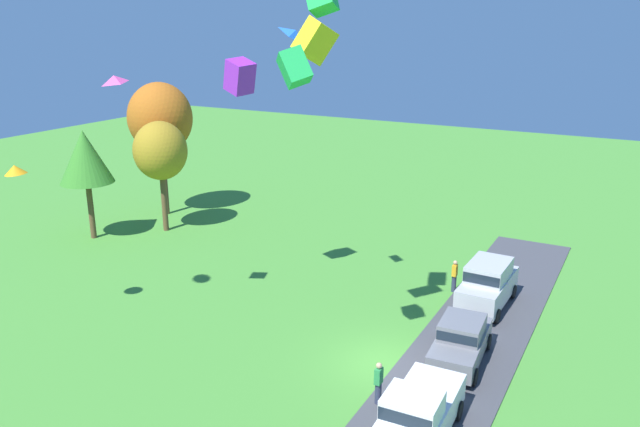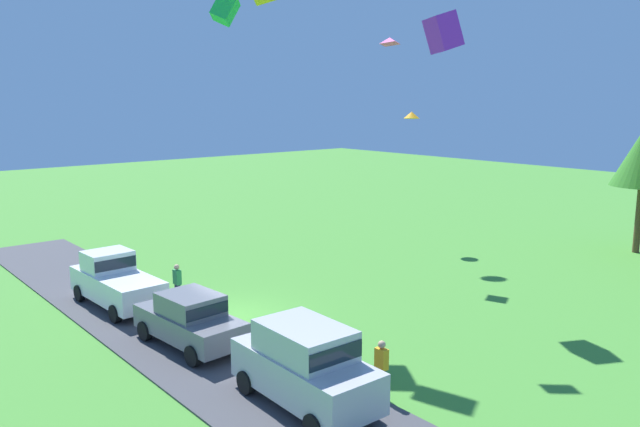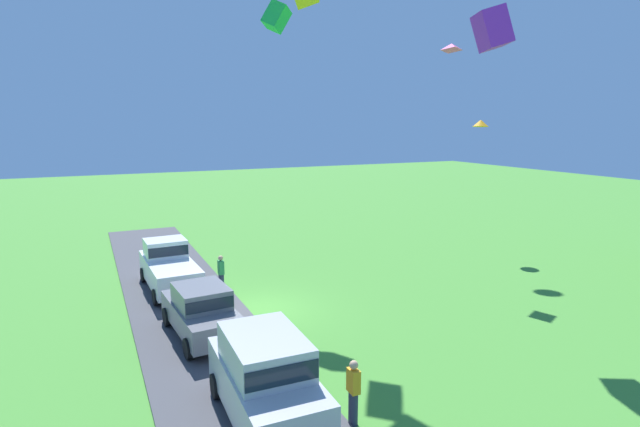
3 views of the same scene
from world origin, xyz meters
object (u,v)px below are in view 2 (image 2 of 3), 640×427
person_watching_sky (381,369)px  kite_box_low_drifter (443,32)px  person_beside_suv (177,284)px  kite_box_over_trees (225,9)px  car_suv_by_flagpole (305,362)px  kite_diamond_topmost (390,41)px  car_pickup_mid_row (115,280)px  kite_delta_near_flag (412,115)px  car_sedan_far_end (190,318)px

person_watching_sky → kite_box_low_drifter: (-5.53, 9.04, 10.09)m
person_beside_suv → kite_box_over_trees: 11.49m
kite_box_over_trees → person_beside_suv: bearing=-78.2°
car_suv_by_flagpole → kite_box_over_trees: kite_box_over_trees is taller
car_suv_by_flagpole → kite_diamond_topmost: kite_diamond_topmost is taller
kite_box_low_drifter → person_beside_suv: bearing=-119.9°
kite_box_low_drifter → kite_diamond_topmost: (-5.29, 2.41, 0.17)m
car_pickup_mid_row → person_beside_suv: size_ratio=2.96×
kite_box_low_drifter → kite_delta_near_flag: bearing=138.5°
kite_diamond_topmost → kite_delta_near_flag: bearing=116.7°
person_beside_suv → car_suv_by_flagpole: bearing=-8.0°
car_sedan_far_end → person_watching_sky: (6.73, 2.29, -0.16)m
kite_box_low_drifter → kite_delta_near_flag: 10.46m
kite_box_low_drifter → kite_box_over_trees: (-6.12, -6.55, 0.99)m
kite_box_over_trees → car_pickup_mid_row: bearing=-99.5°
car_pickup_mid_row → kite_box_low_drifter: (6.96, 11.54, 9.86)m
car_suv_by_flagpole → person_watching_sky: bearing=62.6°
person_watching_sky → person_beside_suv: (-11.03, -0.51, 0.00)m
kite_box_low_drifter → person_watching_sky: bearing=-58.5°
car_pickup_mid_row → car_sedan_far_end: size_ratio=1.12×
kite_box_over_trees → kite_delta_near_flag: bearing=95.4°
car_sedan_far_end → kite_delta_near_flag: (-6.17, 17.84, 6.35)m
kite_diamond_topmost → person_watching_sky: bearing=-46.6°
person_beside_suv → kite_box_over_trees: size_ratio=1.60×
car_suv_by_flagpole → kite_box_low_drifter: kite_box_low_drifter is taller
car_sedan_far_end → kite_delta_near_flag: 19.91m
car_suv_by_flagpole → kite_box_over_trees: bearing=157.5°
car_pickup_mid_row → car_sedan_far_end: (5.77, 0.22, -0.07)m
car_sedan_far_end → kite_diamond_topmost: bearing=106.6°
kite_delta_near_flag → kite_box_over_trees: 13.90m
car_suv_by_flagpole → kite_diamond_topmost: size_ratio=5.53×
car_suv_by_flagpole → person_beside_suv: 10.14m
car_pickup_mid_row → kite_box_over_trees: size_ratio=4.73×
person_watching_sky → kite_box_low_drifter: size_ratio=1.20×
car_pickup_mid_row → car_sedan_far_end: 5.77m
car_pickup_mid_row → kite_delta_near_flag: size_ratio=5.54×
car_pickup_mid_row → car_suv_by_flagpole: (11.49, 0.58, 0.19)m
car_pickup_mid_row → car_sedan_far_end: bearing=2.2°
kite_diamond_topmost → car_pickup_mid_row: bearing=-96.8°
car_sedan_far_end → kite_diamond_topmost: size_ratio=5.37×
car_pickup_mid_row → car_suv_by_flagpole: bearing=2.9°
person_beside_suv → kite_delta_near_flag: (-1.86, 16.07, 6.51)m
person_beside_suv → kite_box_over_trees: kite_box_over_trees is taller
person_watching_sky → kite_diamond_topmost: (-10.82, 11.44, 10.26)m
car_suv_by_flagpole → car_pickup_mid_row: bearing=-177.1°
car_suv_by_flagpole → person_watching_sky: (1.00, 1.93, -0.42)m
car_sedan_far_end → kite_delta_near_flag: size_ratio=4.94×
kite_box_low_drifter → kite_diamond_topmost: kite_box_low_drifter is taller
person_beside_suv → kite_box_low_drifter: 14.94m
car_pickup_mid_row → person_watching_sky: size_ratio=2.96×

